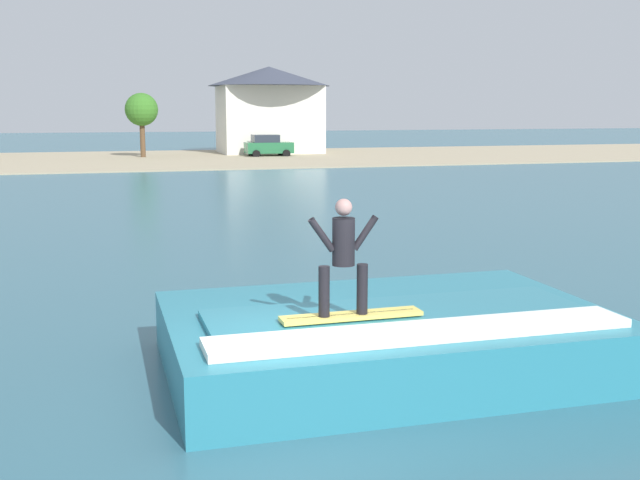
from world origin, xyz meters
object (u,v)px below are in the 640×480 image
Objects in this scene: surfer at (343,251)px; car_far_shore at (268,146)px; tree_tall_bare at (142,110)px; wave_crest at (387,338)px; surfboard at (352,316)px; house_gabled_white at (269,103)px.

car_far_shore is (10.57, 54.37, -1.09)m from surfer.
surfer is at bearing -90.38° from tree_tall_bare.
tree_tall_bare is (-0.57, 54.82, 3.38)m from wave_crest.
surfboard is 1.25× the size of surfer.
car_far_shore is 5.98m from house_gabled_white.
car_far_shore is 10.67m from tree_tall_bare.
house_gabled_white is at bearing 76.20° from car_far_shore.
tree_tall_bare is (-11.36, -3.58, -0.59)m from house_gabled_white.
surfer is at bearing -101.00° from car_far_shore.
surfer is at bearing -101.23° from house_gabled_white.
surfer is 60.28m from house_gabled_white.
surfer reaches higher than car_far_shore.
surfer is at bearing -163.39° from surfboard.
surfer is 0.43× the size of car_far_shore.
wave_crest is at bearing -100.47° from house_gabled_white.
house_gabled_white is (10.79, 58.39, 3.97)m from wave_crest.
surfboard is at bearing -141.09° from wave_crest.
surfboard is at bearing -90.23° from tree_tall_bare.
house_gabled_white is (11.58, 59.04, 3.38)m from surfboard.
surfboard is 55.53m from tree_tall_bare.
house_gabled_white is at bearing 17.48° from tree_tall_bare.
tree_tall_bare is (0.37, 55.50, 1.84)m from surfer.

